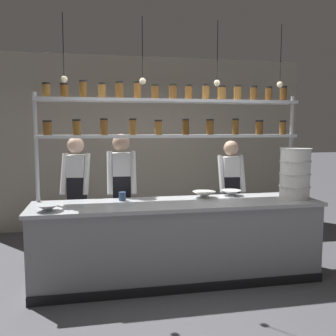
% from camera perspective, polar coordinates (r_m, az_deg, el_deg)
% --- Properties ---
extents(ground_plane, '(40.00, 40.00, 0.00)m').
position_cam_1_polar(ground_plane, '(4.55, 1.49, -16.65)').
color(ground_plane, '#4C4C51').
extents(back_wall, '(5.69, 0.12, 2.99)m').
position_cam_1_polar(back_wall, '(6.69, -3.23, 3.86)').
color(back_wall, '#9E9384').
rests_on(back_wall, ground_plane).
extents(prep_counter, '(3.29, 0.76, 0.92)m').
position_cam_1_polar(prep_counter, '(4.39, 1.51, -11.12)').
color(prep_counter, gray).
rests_on(prep_counter, ground_plane).
extents(spice_shelf_unit, '(3.17, 0.28, 2.30)m').
position_cam_1_polar(spice_shelf_unit, '(4.51, 0.52, 7.37)').
color(spice_shelf_unit, '#B7BABF').
rests_on(spice_shelf_unit, ground_plane).
extents(chef_left, '(0.40, 0.33, 1.65)m').
position_cam_1_polar(chef_left, '(4.95, -13.73, -3.51)').
color(chef_left, black).
rests_on(chef_left, ground_plane).
extents(chef_center, '(0.37, 0.30, 1.69)m').
position_cam_1_polar(chef_center, '(4.75, -7.06, -3.46)').
color(chef_center, black).
rests_on(chef_center, ground_plane).
extents(chef_right, '(0.38, 0.30, 1.59)m').
position_cam_1_polar(chef_right, '(5.25, 9.47, -3.33)').
color(chef_right, black).
rests_on(chef_right, ground_plane).
extents(container_stack, '(0.37, 0.37, 0.60)m').
position_cam_1_polar(container_stack, '(4.71, 18.78, -0.76)').
color(container_stack, white).
rests_on(container_stack, prep_counter).
extents(prep_bowl_near_left, '(0.26, 0.26, 0.07)m').
position_cam_1_polar(prep_bowl_near_left, '(4.00, -17.86, -5.80)').
color(prep_bowl_near_left, '#B2B7BC').
rests_on(prep_bowl_near_left, prep_counter).
extents(prep_bowl_center_front, '(0.25, 0.25, 0.07)m').
position_cam_1_polar(prep_bowl_center_front, '(4.74, 9.61, -3.76)').
color(prep_bowl_center_front, white).
rests_on(prep_bowl_center_front, prep_counter).
extents(prep_bowl_center_back, '(0.28, 0.28, 0.08)m').
position_cam_1_polar(prep_bowl_center_back, '(4.55, 5.52, -4.07)').
color(prep_bowl_center_back, silver).
rests_on(prep_bowl_center_back, prep_counter).
extents(serving_cup_front, '(0.08, 0.08, 0.10)m').
position_cam_1_polar(serving_cup_front, '(4.38, -6.98, -4.31)').
color(serving_cup_front, '#334C70').
rests_on(serving_cup_front, prep_counter).
extents(pendant_light_row, '(2.50, 0.07, 0.71)m').
position_cam_1_polar(pendant_light_row, '(4.23, 1.74, 13.47)').
color(pendant_light_row, black).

